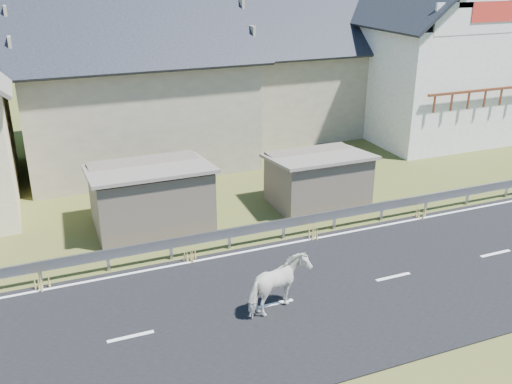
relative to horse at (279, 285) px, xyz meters
name	(u,v)px	position (x,y,z in m)	size (l,w,h in m)	color
ground	(273,305)	(-0.01, 0.32, -0.83)	(160.00, 160.00, 0.00)	#404B1A
road	(273,305)	(-0.01, 0.32, -0.81)	(60.00, 7.00, 0.04)	black
lane_markings	(273,304)	(-0.01, 0.32, -0.78)	(60.00, 6.60, 0.01)	silver
guardrail	(229,234)	(-0.01, 4.00, -0.27)	(28.10, 0.09, 0.75)	#93969B
shed_left	(151,197)	(-2.01, 6.82, 0.27)	(4.30, 3.30, 2.40)	#675B4D
shed_right	(318,180)	(4.49, 6.32, 0.17)	(3.80, 2.90, 2.20)	#675B4D
house_stone_a	(128,60)	(-1.01, 15.32, 3.80)	(10.80, 9.80, 8.90)	tan
house_stone_b	(300,51)	(8.99, 17.32, 3.41)	(9.80, 8.80, 8.10)	tan
house_white	(423,38)	(14.99, 14.31, 4.23)	(8.80, 10.80, 9.70)	white
mountain	(60,59)	(4.99, 180.32, -20.83)	(440.00, 280.00, 260.00)	black
horse	(279,285)	(0.00, 0.00, 0.00)	(1.87, 0.85, 1.58)	silver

